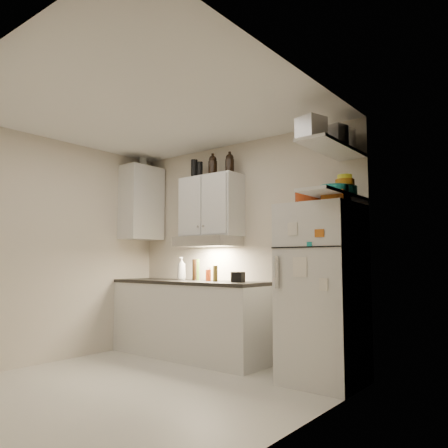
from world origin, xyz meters
The scene contains 36 objects.
floor centered at (0.00, 0.00, -0.01)m, with size 3.20×3.00×0.02m, color silver.
ceiling centered at (0.00, 0.00, 2.61)m, with size 3.20×3.00×0.02m, color white.
back_wall centered at (0.00, 1.51, 1.30)m, with size 3.20×0.02×2.60m, color beige.
left_wall centered at (-1.61, 0.00, 1.30)m, with size 0.02×3.00×2.60m, color beige.
right_wall centered at (1.61, 0.00, 1.30)m, with size 0.02×3.00×2.60m, color beige.
base_cabinet centered at (-0.55, 1.20, 0.44)m, with size 2.10×0.60×0.88m, color silver.
countertop centered at (-0.55, 1.20, 0.90)m, with size 2.10×0.62×0.04m, color black.
upper_cabinet centered at (-0.30, 1.33, 1.83)m, with size 0.80×0.33×0.75m, color silver.
side_cabinet centered at (-1.44, 1.20, 1.95)m, with size 0.33×0.55×1.00m, color silver.
range_hood centered at (-0.30, 1.27, 1.39)m, with size 0.76×0.46×0.12m, color silver.
fridge centered at (1.25, 1.16, 0.85)m, with size 0.70×0.68×1.70m, color silver.
shelf_hi centered at (1.45, 1.02, 2.20)m, with size 0.30×0.95×0.03m, color silver.
shelf_lo centered at (1.45, 1.02, 1.76)m, with size 0.30×0.95×0.03m, color silver.
knife_strip centered at (0.70, 1.49, 1.32)m, with size 0.42×0.02×0.03m, color black.
dutch_oven centered at (1.17, 1.05, 1.77)m, with size 0.25×0.25×0.15m, color #A13612.
book_stack centered at (1.48, 1.01, 1.74)m, with size 0.21×0.26×0.09m, color #C76318.
spice_jar centered at (1.34, 1.18, 1.75)m, with size 0.05×0.05×0.09m, color silver.
stock_pot centered at (1.40, 1.31, 2.33)m, with size 0.32×0.32×0.23m, color silver.
tin_a centered at (1.50, 0.97, 2.30)m, with size 0.18×0.16×0.18m, color #AAAAAD.
tin_b centered at (1.40, 0.70, 2.32)m, with size 0.21×0.21×0.21m, color #AAAAAD.
bowl_teal centered at (1.48, 1.22, 1.82)m, with size 0.22×0.22×0.09m, color teal.
bowl_orange centered at (1.51, 1.14, 1.89)m, with size 0.18×0.18×0.05m, color #C97112.
bowl_yellow centered at (1.51, 1.14, 1.94)m, with size 0.14×0.14×0.04m, color #F8F72B.
plates centered at (1.47, 0.99, 1.81)m, with size 0.27×0.27×0.07m, color teal.
growler_a centered at (-0.26, 1.31, 2.33)m, with size 0.11×0.11×0.26m, color black, non-canonical shape.
growler_b centered at (-0.03, 1.36, 2.33)m, with size 0.11×0.11×0.25m, color black, non-canonical shape.
thermos_a centered at (-0.48, 1.32, 2.30)m, with size 0.07×0.07×0.21m, color black.
thermos_b centered at (-0.57, 1.31, 2.32)m, with size 0.08×0.08×0.24m, color black.
side_jar centered at (-1.49, 1.26, 2.52)m, with size 0.11×0.11×0.15m, color silver.
soap_bottle centered at (-0.69, 1.23, 1.08)m, with size 0.12×0.12×0.32m, color silver.
pepper_mill centered at (-0.13, 1.21, 1.01)m, with size 0.06×0.06×0.18m, color brown.
oil_bottle centered at (-0.50, 1.31, 1.05)m, with size 0.05×0.05×0.26m, color #416B1A.
vinegar_bottle centered at (-0.48, 1.24, 1.05)m, with size 0.05×0.05×0.26m, color black.
clear_bottle centered at (-0.27, 1.26, 1.00)m, with size 0.05×0.05×0.16m, color silver.
red_jar centered at (-0.26, 1.24, 0.99)m, with size 0.07×0.07×0.13m, color #A13612.
caddy centered at (0.20, 1.21, 0.98)m, with size 0.13×0.10×0.12m, color black.
Camera 1 is at (3.14, -2.73, 1.14)m, focal length 35.00 mm.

